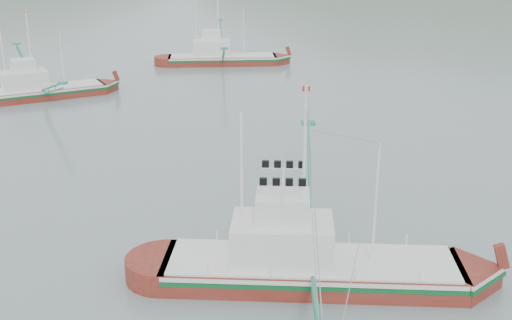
{
  "coord_description": "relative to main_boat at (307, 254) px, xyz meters",
  "views": [
    {
      "loc": [
        -1.2,
        -28.84,
        15.51
      ],
      "look_at": [
        0.0,
        6.0,
        3.2
      ],
      "focal_mm": 45.0,
      "sensor_mm": 36.0,
      "label": 1
    }
  ],
  "objects": [
    {
      "name": "ground",
      "position": [
        -2.09,
        2.33,
        -1.49
      ],
      "size": [
        1200.0,
        1200.0,
        0.0
      ],
      "primitive_type": "plane",
      "color": "slate",
      "rests_on": "ground"
    },
    {
      "name": "main_boat",
      "position": [
        0.0,
        0.0,
        0.0
      ],
      "size": [
        14.2,
        25.16,
        10.21
      ],
      "rotation": [
        0.0,
        0.0,
        -0.09
      ],
      "color": "maroon",
      "rests_on": "ground"
    },
    {
      "name": "bg_boat_left",
      "position": [
        -22.81,
        36.62,
        0.43
      ],
      "size": [
        13.76,
        21.62,
        9.31
      ],
      "rotation": [
        0.0,
        0.0,
        0.46
      ],
      "color": "maroon",
      "rests_on": "ground"
    },
    {
      "name": "bg_boat_far",
      "position": [
        -4.96,
        53.78,
        -0.13
      ],
      "size": [
        13.59,
        24.41,
        9.88
      ],
      "rotation": [
        0.0,
        0.0,
        0.04
      ],
      "color": "maroon",
      "rests_on": "ground"
    }
  ]
}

